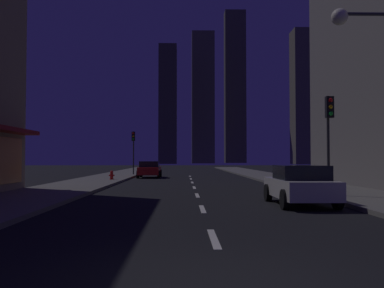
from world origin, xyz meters
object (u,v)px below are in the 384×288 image
(fire_hydrant_far_left, at_px, (112,175))
(car_parked_far, at_px, (150,169))
(car_parked_near, at_px, (300,185))
(traffic_light_near_right, at_px, (329,123))
(street_lamp_right, at_px, (363,58))
(traffic_light_far_left, at_px, (133,143))

(fire_hydrant_far_left, bearing_deg, car_parked_far, 69.42)
(car_parked_near, distance_m, traffic_light_near_right, 3.87)
(car_parked_near, relative_size, street_lamp_right, 0.64)
(fire_hydrant_far_left, bearing_deg, traffic_light_near_right, -50.09)
(traffic_light_far_left, xyz_separation_m, street_lamp_right, (10.88, -27.42, 1.87))
(car_parked_far, distance_m, fire_hydrant_far_left, 6.55)
(car_parked_near, xyz_separation_m, car_parked_far, (-7.20, 22.07, 0.00))
(fire_hydrant_far_left, distance_m, traffic_light_near_right, 17.98)
(car_parked_near, height_order, traffic_light_far_left, traffic_light_far_left)
(car_parked_far, distance_m, traffic_light_far_left, 5.03)
(car_parked_far, relative_size, traffic_light_near_right, 1.01)
(street_lamp_right, bearing_deg, fire_hydrant_far_left, 123.05)
(fire_hydrant_far_left, bearing_deg, car_parked_near, -59.21)
(fire_hydrant_far_left, xyz_separation_m, traffic_light_near_right, (11.40, -13.63, 2.74))
(car_parked_far, bearing_deg, fire_hydrant_far_left, -110.58)
(traffic_light_near_right, bearing_deg, traffic_light_far_left, 114.89)
(car_parked_near, xyz_separation_m, traffic_light_near_right, (1.90, 2.32, 2.45))
(traffic_light_far_left, bearing_deg, street_lamp_right, -68.36)
(car_parked_near, relative_size, traffic_light_far_left, 1.01)
(fire_hydrant_far_left, relative_size, traffic_light_far_left, 0.16)
(car_parked_far, bearing_deg, traffic_light_far_left, 115.66)
(car_parked_near, xyz_separation_m, street_lamp_right, (1.78, -1.39, 4.33))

